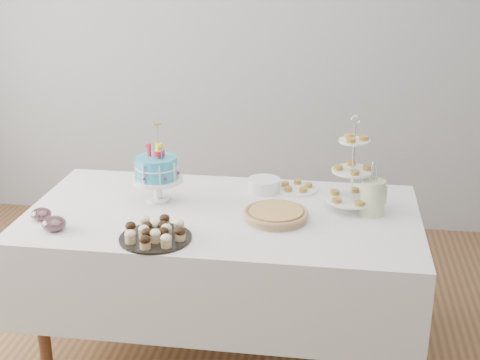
# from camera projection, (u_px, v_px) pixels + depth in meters

# --- Properties ---
(walls) EXTENTS (5.04, 4.04, 2.70)m
(walls) POSITION_uv_depth(u_px,v_px,m) (209.00, 112.00, 2.80)
(walls) COLOR #A0A2A5
(walls) RESTS_ON floor
(table) EXTENTS (1.92, 1.02, 0.77)m
(table) POSITION_uv_depth(u_px,v_px,m) (223.00, 254.00, 3.36)
(table) COLOR silver
(table) RESTS_ON floor
(birthday_cake) EXTENTS (0.26, 0.26, 0.40)m
(birthday_cake) POSITION_uv_depth(u_px,v_px,m) (158.00, 181.00, 3.38)
(birthday_cake) COLOR white
(birthday_cake) RESTS_ON table
(cupcake_tray) EXTENTS (0.33, 0.33, 0.07)m
(cupcake_tray) POSITION_uv_depth(u_px,v_px,m) (155.00, 232.00, 2.97)
(cupcake_tray) COLOR black
(cupcake_tray) RESTS_ON table
(pie) EXTENTS (0.31, 0.31, 0.05)m
(pie) POSITION_uv_depth(u_px,v_px,m) (276.00, 214.00, 3.18)
(pie) COLOR #A47D59
(pie) RESTS_ON table
(tiered_stand) EXTENTS (0.25, 0.25, 0.48)m
(tiered_stand) POSITION_uv_depth(u_px,v_px,m) (353.00, 171.00, 3.24)
(tiered_stand) COLOR silver
(tiered_stand) RESTS_ON table
(plate_stack) EXTENTS (0.17, 0.17, 0.07)m
(plate_stack) POSITION_uv_depth(u_px,v_px,m) (264.00, 185.00, 3.54)
(plate_stack) COLOR white
(plate_stack) RESTS_ON table
(pastry_plate) EXTENTS (0.22, 0.22, 0.03)m
(pastry_plate) POSITION_uv_depth(u_px,v_px,m) (297.00, 187.00, 3.56)
(pastry_plate) COLOR white
(pastry_plate) RESTS_ON table
(jam_bowl_a) EXTENTS (0.11, 0.11, 0.07)m
(jam_bowl_a) POSITION_uv_depth(u_px,v_px,m) (54.00, 224.00, 3.07)
(jam_bowl_a) COLOR silver
(jam_bowl_a) RESTS_ON table
(jam_bowl_b) EXTENTS (0.10, 0.10, 0.06)m
(jam_bowl_b) POSITION_uv_depth(u_px,v_px,m) (41.00, 214.00, 3.18)
(jam_bowl_b) COLOR silver
(jam_bowl_b) RESTS_ON table
(utensil_pitcher) EXTENTS (0.13, 0.12, 0.26)m
(utensil_pitcher) POSITION_uv_depth(u_px,v_px,m) (373.00, 196.00, 3.23)
(utensil_pitcher) COLOR white
(utensil_pitcher) RESTS_ON table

